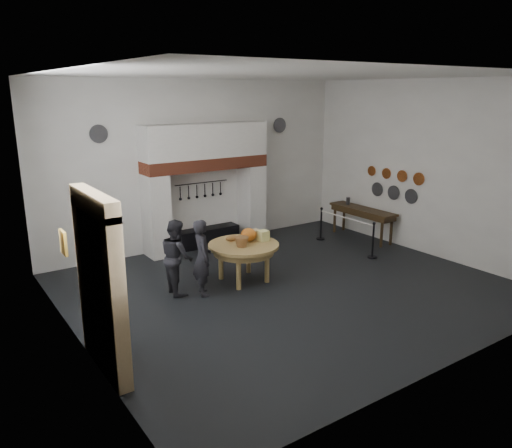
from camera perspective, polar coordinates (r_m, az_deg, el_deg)
floor at (r=11.12m, az=3.72°, el=-7.20°), size 9.00×8.00×0.02m
ceiling at (r=10.30m, az=4.16°, el=16.65°), size 9.00×8.00×0.02m
wall_back at (r=13.80m, az=-6.47°, el=6.80°), size 9.00×0.02×4.50m
wall_front at (r=7.83m, az=22.36°, el=-0.55°), size 9.00×0.02×4.50m
wall_left at (r=8.51m, az=-20.60°, el=0.81°), size 0.02×8.00×4.50m
wall_right at (r=13.70m, az=18.97°, el=6.03°), size 0.02×8.00×4.50m
chimney_pier_left at (r=13.09m, az=-11.30°, el=0.91°), size 0.55×0.70×2.15m
chimney_pier_right at (r=14.46m, az=-0.52°, el=2.54°), size 0.55×0.70×2.15m
hearth_brick_band at (r=13.48m, az=-5.77°, el=6.89°), size 3.50×0.72×0.32m
chimney_hood at (r=13.41m, az=-5.84°, el=9.47°), size 3.50×0.70×0.90m
iron_range at (r=13.98m, az=-5.69°, el=-1.47°), size 1.90×0.45×0.50m
utensil_rail at (r=13.81m, az=-6.26°, el=4.71°), size 1.60×0.02×0.02m
door_recess at (r=7.90m, az=-17.90°, el=-7.67°), size 0.04×1.10×2.50m
door_jamb_near at (r=7.28m, az=-15.61°, el=-9.03°), size 0.22×0.30×2.60m
door_jamb_far at (r=8.53m, az=-18.73°, el=-5.67°), size 0.22×0.30×2.60m
door_lintel at (r=7.51m, az=-18.09°, el=2.37°), size 0.22×1.70×0.30m
wall_plaque at (r=9.44m, az=-21.16°, el=-2.00°), size 0.05×0.34×0.44m
work_table at (r=11.19m, az=-1.42°, el=-2.45°), size 1.93×1.93×0.07m
pumpkin at (r=11.32m, az=-0.86°, el=-1.24°), size 0.36×0.36×0.31m
cheese_block_big at (r=11.37m, az=0.82°, el=-1.34°), size 0.22×0.22×0.24m
cheese_block_small at (r=11.61m, az=-0.12°, el=-1.11°), size 0.18×0.18×0.20m
wicker_basket at (r=10.95m, az=-1.66°, el=-2.06°), size 0.39×0.39×0.22m
bread_loaf at (r=11.39m, az=-2.81°, el=-1.62°), size 0.31×0.18×0.13m
visitor_near at (r=10.51m, az=-6.14°, el=-3.83°), size 0.54×0.68×1.64m
visitor_far at (r=10.68m, az=-9.05°, el=-3.70°), size 0.68×0.84×1.61m
side_table at (r=14.78m, az=12.08°, el=1.66°), size 0.55×2.20×0.06m
pewter_jug at (r=15.15m, az=10.48°, el=2.61°), size 0.12×0.12×0.22m
copper_pan_a at (r=13.83m, az=18.10°, el=4.92°), size 0.03×0.34×0.34m
copper_pan_b at (r=14.17m, az=16.35°, el=5.28°), size 0.03×0.32×0.32m
copper_pan_c at (r=14.52m, az=14.68°, el=5.61°), size 0.03×0.30×0.30m
copper_pan_d at (r=14.88m, az=13.08°, el=5.93°), size 0.03×0.28×0.28m
pewter_plate_left at (r=14.04m, az=17.30°, el=3.04°), size 0.03×0.40×0.40m
pewter_plate_mid at (r=14.41m, az=15.44°, el=3.47°), size 0.03×0.40×0.40m
pewter_plate_right at (r=14.80m, az=13.68°, el=3.88°), size 0.03×0.40×0.40m
pewter_plate_back_left at (r=12.62m, az=-17.54°, el=9.79°), size 0.44×0.03×0.44m
pewter_plate_back_right at (r=15.11m, az=2.73°, el=11.21°), size 0.44×0.03×0.44m
barrier_post_near at (r=13.19m, az=13.22°, el=-1.90°), size 0.05×0.05×0.90m
barrier_post_far at (r=14.55m, az=7.45°, el=-0.04°), size 0.05×0.05×0.90m
barrier_rope at (r=13.75m, az=10.27°, el=0.67°), size 0.04×2.00×0.04m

